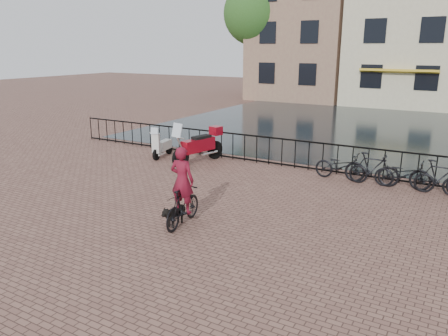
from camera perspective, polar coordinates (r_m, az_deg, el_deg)
The scene contains 14 objects.
ground at distance 9.11m, azimuth -9.69°, elevation -11.72°, with size 100.00×100.00×0.00m, color brown.
canal_water at distance 24.40m, azimuth 17.12°, elevation 5.06°, with size 20.00×20.00×0.00m, color black.
railing at distance 15.54m, azimuth 9.27°, elevation 1.79°, with size 20.00×0.05×1.02m.
canal_house_left at distance 38.42m, azimuth 11.11°, elevation 18.60°, with size 7.50×9.00×12.80m.
canal_house_mid at distance 36.51m, azimuth 23.54°, elevation 17.05°, with size 8.00×9.50×11.80m.
tree_far_left at distance 37.03m, azimuth 4.08°, elevation 19.47°, with size 5.04×5.04×9.27m.
cyclist at distance 10.36m, azimuth -5.45°, elevation -3.02°, with size 0.76×1.69×2.25m.
dog at distance 10.57m, azimuth -6.38°, elevation -6.05°, with size 0.28×0.79×0.53m.
motorcycle at distance 15.97m, azimuth -3.38°, elevation 3.50°, with size 1.05×2.36×1.64m.
scooter at distance 17.08m, azimuth -8.04°, elevation 3.55°, with size 0.64×1.43×1.28m.
parked_bike_0 at distance 14.47m, azimuth 15.06°, elevation 0.22°, with size 0.60×1.72×0.90m, color black.
parked_bike_1 at distance 14.26m, azimuth 18.74°, elevation -0.10°, with size 0.47×1.66×1.00m, color black.
parked_bike_2 at distance 14.13m, azimuth 22.48°, elevation -0.81°, with size 0.60×1.72×0.90m, color black.
parked_bike_3 at distance 14.05m, azimuth 26.32°, elevation -1.14°, with size 0.47×1.66×1.00m, color black.
Camera 1 is at (5.29, -6.15, 4.13)m, focal length 35.00 mm.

